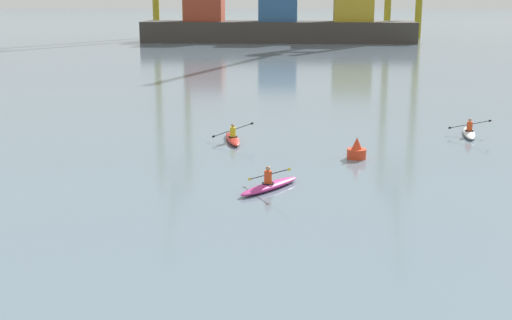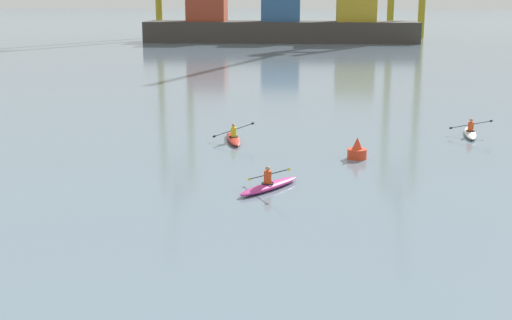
{
  "view_description": "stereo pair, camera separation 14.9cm",
  "coord_description": "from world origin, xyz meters",
  "px_view_note": "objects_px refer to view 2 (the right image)",
  "views": [
    {
      "loc": [
        2.17,
        -9.26,
        7.34
      ],
      "look_at": [
        0.34,
        18.61,
        0.6
      ],
      "focal_mm": 47.69,
      "sensor_mm": 36.0,
      "label": 1
    },
    {
      "loc": [
        2.32,
        -9.24,
        7.34
      ],
      "look_at": [
        0.34,
        18.61,
        0.6
      ],
      "focal_mm": 47.69,
      "sensor_mm": 36.0,
      "label": 2
    }
  ],
  "objects_px": {
    "kayak_white": "(470,132)",
    "channel_buoy": "(357,151)",
    "container_barge": "(282,24)",
    "kayak_magenta": "(269,185)",
    "kayak_red": "(233,138)"
  },
  "relations": [
    {
      "from": "kayak_white",
      "to": "channel_buoy",
      "type": "bearing_deg",
      "value": -138.09
    },
    {
      "from": "container_barge",
      "to": "kayak_magenta",
      "type": "bearing_deg",
      "value": -88.38
    },
    {
      "from": "container_barge",
      "to": "channel_buoy",
      "type": "height_order",
      "value": "container_barge"
    },
    {
      "from": "kayak_magenta",
      "to": "kayak_white",
      "type": "distance_m",
      "value": 15.31
    },
    {
      "from": "channel_buoy",
      "to": "kayak_white",
      "type": "bearing_deg",
      "value": 41.91
    },
    {
      "from": "channel_buoy",
      "to": "kayak_magenta",
      "type": "distance_m",
      "value": 6.66
    },
    {
      "from": "container_barge",
      "to": "kayak_red",
      "type": "distance_m",
      "value": 79.08
    },
    {
      "from": "kayak_magenta",
      "to": "kayak_white",
      "type": "bearing_deg",
      "value": 47.63
    },
    {
      "from": "kayak_red",
      "to": "kayak_white",
      "type": "bearing_deg",
      "value": 10.86
    },
    {
      "from": "channel_buoy",
      "to": "kayak_red",
      "type": "xyz_separation_m",
      "value": [
        -6.12,
        3.42,
        -0.19
      ]
    },
    {
      "from": "channel_buoy",
      "to": "kayak_magenta",
      "type": "relative_size",
      "value": 0.32
    },
    {
      "from": "kayak_magenta",
      "to": "kayak_red",
      "type": "distance_m",
      "value": 9.19
    },
    {
      "from": "container_barge",
      "to": "kayak_red",
      "type": "height_order",
      "value": "container_barge"
    },
    {
      "from": "container_barge",
      "to": "kayak_red",
      "type": "bearing_deg",
      "value": -89.88
    },
    {
      "from": "container_barge",
      "to": "kayak_white",
      "type": "relative_size",
      "value": 12.81
    }
  ]
}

